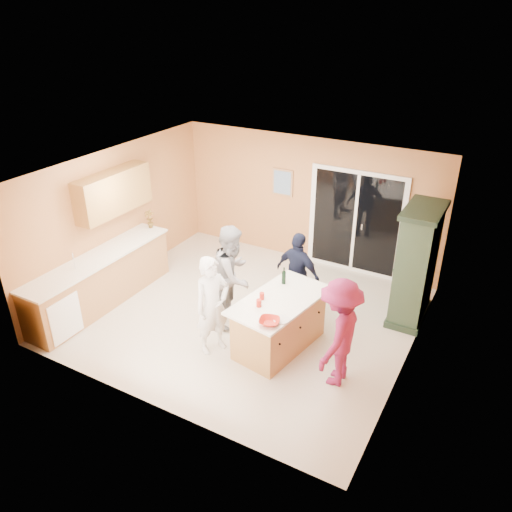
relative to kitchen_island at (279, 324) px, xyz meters
The scene contains 22 objects.
floor 1.11m from the kitchen_island, 150.80° to the left, with size 5.50×5.50×0.00m, color beige.
ceiling 2.42m from the kitchen_island, 150.80° to the left, with size 5.50×5.00×0.10m, color white.
wall_back 3.26m from the kitchen_island, 106.68° to the left, with size 5.50×0.10×2.60m, color #EF9F62.
wall_front 2.36m from the kitchen_island, 114.26° to the right, with size 5.50×0.10×2.60m, color #EF9F62.
wall_left 3.79m from the kitchen_island, behind, with size 0.10×5.00×2.60m, color #EF9F62.
wall_right 2.11m from the kitchen_island, 15.21° to the left, with size 0.10×5.00×2.60m, color #EF9F62.
left_cabinet_run 3.39m from the kitchen_island, behind, with size 0.65×3.05×1.24m.
upper_cabinets 3.78m from the kitchen_island, behind, with size 0.35×1.60×0.75m, color #AB7442.
sliding_door 3.04m from the kitchen_island, 87.11° to the left, with size 1.90×0.07×2.10m.
framed_picture 3.52m from the kitchen_island, 115.95° to the left, with size 0.46×0.04×0.56m.
kitchen_island is the anchor object (origin of this frame).
green_hutch 2.49m from the kitchen_island, 49.02° to the left, with size 0.58×1.10×2.03m.
woman_white 1.10m from the kitchen_island, 147.40° to the right, with size 0.58×0.38×1.60m, color silver.
woman_grey 1.15m from the kitchen_island, 164.10° to the left, with size 0.85×0.66×1.74m, color gray.
woman_navy 1.14m from the kitchen_island, 100.11° to the left, with size 0.87×0.36×1.49m, color #161B31.
woman_magenta 1.18m from the kitchen_island, 16.30° to the right, with size 1.06×0.61×1.64m, color #8D1E53.
serving_bowl 0.84m from the kitchen_island, 76.22° to the right, with size 0.29×0.29×0.07m, color #B32113.
tulip_vase 3.58m from the kitchen_island, 162.94° to the left, with size 0.19×0.13×0.37m, color #AA2411.
tumbler_near 0.64m from the kitchen_island, 118.58° to the right, with size 0.08×0.08×0.12m, color #B32113.
tumbler_far 0.59m from the kitchen_island, 150.64° to the right, with size 0.07×0.07×0.11m, color #B32113.
wine_bottle 0.75m from the kitchen_island, 109.53° to the left, with size 0.07×0.07×0.29m.
white_plate 0.73m from the kitchen_island, 61.29° to the right, with size 0.24×0.24×0.02m, color silver.
Camera 1 is at (3.70, -6.29, 4.89)m, focal length 35.00 mm.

